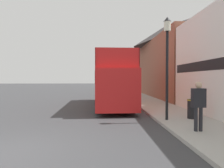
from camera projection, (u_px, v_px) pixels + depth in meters
ground_plane at (80, 96)px, 27.02m from camera, size 144.00×144.00×0.00m
sidewalk at (139, 97)px, 24.32m from camera, size 2.81×108.00×0.14m
brick_terrace_rear at (165, 60)px, 29.55m from camera, size 6.00×25.90×9.18m
tour_bus at (111, 84)px, 16.83m from camera, size 2.73×10.57×3.80m
parked_car_ahead_of_bus at (116, 92)px, 24.11m from camera, size 1.92×4.12×1.39m
pedestrian_nearest at (198, 101)px, 8.13m from camera, size 0.48×0.27×1.85m
lamp_post_nearest at (167, 49)px, 10.35m from camera, size 0.35×0.35×4.89m
lamp_post_second at (136, 66)px, 19.78m from camera, size 0.35×0.35×4.46m
litter_bin at (192, 108)px, 10.74m from camera, size 0.48×0.48×0.95m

